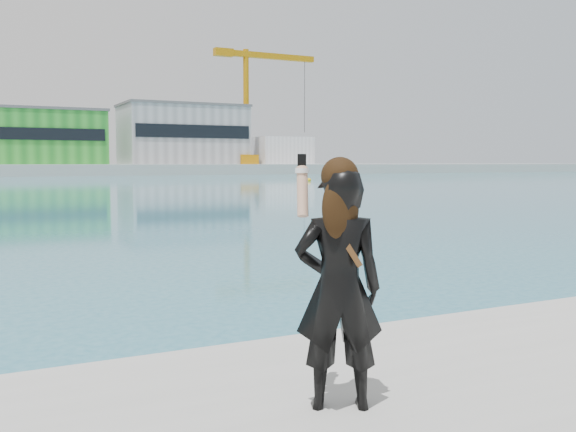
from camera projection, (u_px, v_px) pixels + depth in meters
name	position (u px, v px, depth m)	size (l,w,h in m)	color
warehouse_green	(20.00, 137.00, 121.34)	(30.60, 16.36, 10.50)	#208325
warehouse_grey_right	(183.00, 135.00, 135.60)	(25.50, 15.35, 12.50)	gray
ancillary_shed	(280.00, 151.00, 143.96)	(12.00, 10.00, 6.00)	silver
dock_crane	(251.00, 102.00, 135.62)	(23.00, 4.00, 24.00)	orange
flagpole_right	(103.00, 140.00, 121.50)	(1.28, 0.16, 8.00)	silver
buoy_near	(309.00, 181.00, 80.59)	(0.50, 0.50, 0.50)	yellow
woman	(339.00, 281.00, 3.97)	(0.65, 0.56, 1.59)	black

